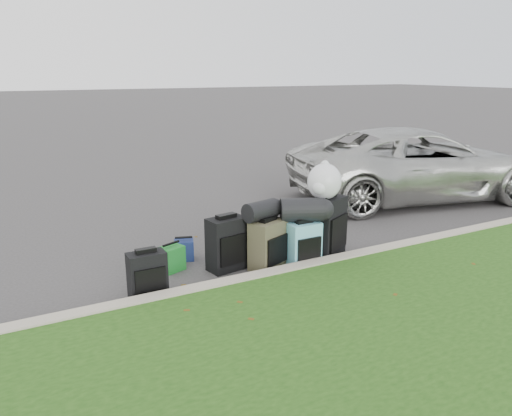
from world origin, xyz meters
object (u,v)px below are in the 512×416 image
suitcase_small_black (147,275)px  suitcase_teal (304,245)px  suitcase_olive (268,245)px  tote_green (172,258)px  suitcase_large_black_left (227,244)px  suitcase_large_black_right (327,227)px  suv (418,164)px  tote_navy (184,250)px

suitcase_small_black → suitcase_teal: bearing=-2.3°
suitcase_olive → tote_green: 1.20m
suitcase_olive → tote_green: (-1.07, 0.51, -0.16)m
suitcase_large_black_left → suitcase_large_black_right: (1.35, -0.21, 0.07)m
suv → suitcase_small_black: 6.09m
suitcase_teal → suitcase_large_black_right: suitcase_large_black_right is taller
suv → tote_green: 5.49m
suitcase_olive → suitcase_large_black_right: (0.89, 0.01, 0.09)m
suitcase_small_black → tote_navy: bearing=49.4°
tote_green → suitcase_large_black_left: bearing=-45.7°
suitcase_large_black_left → suitcase_large_black_right: bearing=-18.3°
suitcase_small_black → tote_green: 0.75m
suv → tote_green: size_ratio=15.68×
suitcase_small_black → suitcase_teal: 1.97m
tote_navy → suitcase_large_black_right: bearing=-4.8°
suitcase_teal → tote_navy: 1.55m
suitcase_large_black_right → tote_green: size_ratio=2.59×
tote_green → tote_navy: size_ratio=1.17×
suv → suitcase_teal: suv is taller
suv → suitcase_large_black_left: 4.96m
suv → suitcase_small_black: bearing=119.9°
suitcase_large_black_left → suitcase_olive: suitcase_large_black_left is taller
suv → suitcase_large_black_left: size_ratio=7.30×
suv → suitcase_large_black_left: (-4.71, -1.52, -0.34)m
suitcase_teal → tote_navy: suitcase_teal is taller
suitcase_small_black → suitcase_teal: (1.97, -0.08, 0.03)m
suv → suitcase_teal: (-3.83, -1.89, -0.38)m
suitcase_teal → tote_green: size_ratio=1.86×
suitcase_large_black_left → suitcase_large_black_right: size_ratio=0.83×
suv → tote_navy: size_ratio=18.29×
suitcase_small_black → tote_green: bearing=51.1°
suitcase_large_black_left → suitcase_teal: size_ratio=1.15×
suitcase_teal → suitcase_small_black: bearing=177.9°
suitcase_teal → tote_navy: (-1.24, 0.93, -0.15)m
suitcase_olive → suitcase_small_black: bearing=161.1°
suitcase_small_black → suitcase_large_black_right: size_ratio=0.63×
suitcase_large_black_right → suitcase_olive: bearing=154.3°
suv → tote_navy: suv is taller
suitcase_large_black_left → tote_green: (-0.61, 0.29, -0.18)m
tote_navy → suitcase_small_black: bearing=-111.2°
suitcase_olive → tote_navy: bearing=114.6°
suitcase_olive → tote_green: size_ratio=2.02×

